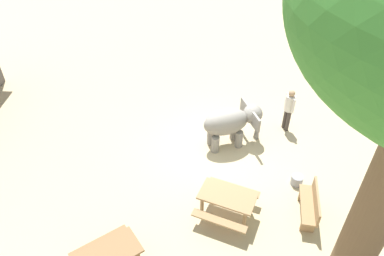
{
  "coord_description": "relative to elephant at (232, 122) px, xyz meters",
  "views": [
    {
      "loc": [
        -9.06,
        0.51,
        8.33
      ],
      "look_at": [
        0.14,
        0.9,
        0.8
      ],
      "focal_mm": 34.2,
      "sensor_mm": 36.0,
      "label": 1
    }
  ],
  "objects": [
    {
      "name": "ground_plane",
      "position": [
        -0.36,
        0.4,
        -0.91
      ],
      "size": [
        60.0,
        60.0,
        0.0
      ],
      "primitive_type": "plane",
      "color": "tan"
    },
    {
      "name": "elephant",
      "position": [
        0.0,
        0.0,
        0.0
      ],
      "size": [
        1.58,
        2.06,
        1.43
      ],
      "rotation": [
        0.0,
        0.0,
        5.06
      ],
      "color": "gray",
      "rests_on": "ground_plane"
    },
    {
      "name": "person_handler",
      "position": [
        0.88,
        -1.99,
        0.03
      ],
      "size": [
        0.48,
        0.32,
        1.62
      ],
      "rotation": [
        0.0,
        0.0,
        1.98
      ],
      "color": "#3F3833",
      "rests_on": "ground_plane"
    },
    {
      "name": "wooden_bench",
      "position": [
        -2.95,
        -2.03,
        -0.44
      ],
      "size": [
        1.44,
        0.58,
        0.88
      ],
      "rotation": [
        0.0,
        0.0,
        6.15
      ],
      "color": "#9E7A51",
      "rests_on": "ground_plane"
    },
    {
      "name": "picnic_table_near",
      "position": [
        -2.99,
        0.23,
        -0.33
      ],
      "size": [
        1.91,
        1.92,
        0.78
      ],
      "rotation": [
        0.0,
        0.0,
        1.21
      ],
      "color": "#9E7A51",
      "rests_on": "ground_plane"
    },
    {
      "name": "feed_bucket",
      "position": [
        -1.78,
        -1.93,
        -0.75
      ],
      "size": [
        0.36,
        0.36,
        0.32
      ],
      "primitive_type": "cylinder",
      "color": "gray",
      "rests_on": "ground_plane"
    }
  ]
}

